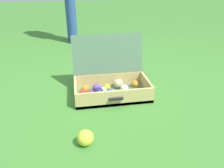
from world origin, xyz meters
name	(u,v)px	position (x,y,z in m)	size (l,w,h in m)	color
ground_plane	(106,94)	(0.00, 0.00, 0.00)	(16.00, 16.00, 0.00)	#3D7A2D
open_suitcase	(110,82)	(0.04, 0.01, 0.10)	(0.62, 0.48, 0.47)	#4C7051
stray_ball_on_grass	(85,138)	(-0.21, -0.60, 0.05)	(0.10, 0.10, 0.10)	#CCDB38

